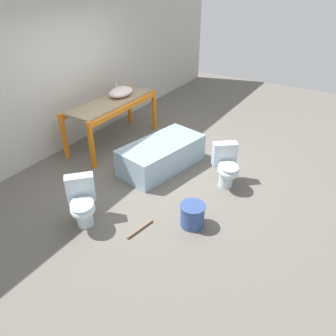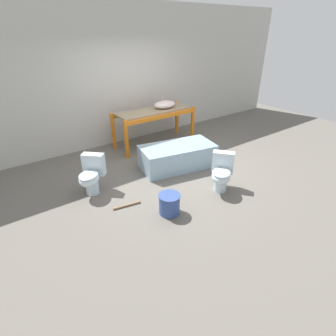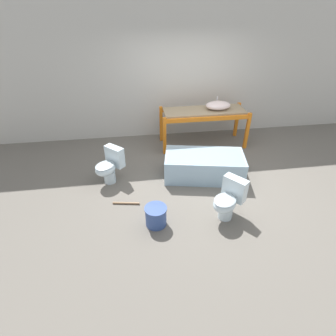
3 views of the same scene
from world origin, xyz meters
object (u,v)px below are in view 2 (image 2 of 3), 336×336
(bathtub_main, at_px, (177,155))
(toilet_near, at_px, (222,173))
(sink_basin, at_px, (165,104))
(toilet_far, at_px, (91,175))
(bucket_white, at_px, (169,204))

(bathtub_main, distance_m, toilet_near, 1.19)
(sink_basin, xyz_separation_m, toilet_near, (-0.55, -2.52, -0.61))
(sink_basin, distance_m, toilet_near, 2.65)
(toilet_far, bearing_deg, bathtub_main, 40.69)
(sink_basin, bearing_deg, toilet_near, -102.21)
(bathtub_main, height_order, toilet_far, toilet_far)
(sink_basin, bearing_deg, toilet_far, -152.96)
(sink_basin, xyz_separation_m, bucket_white, (-1.70, -2.54, -0.79))
(toilet_far, bearing_deg, bucket_white, -16.09)
(sink_basin, height_order, bucket_white, sink_basin)
(bathtub_main, relative_size, toilet_far, 2.41)
(sink_basin, distance_m, toilet_far, 2.82)
(bathtub_main, bearing_deg, bucket_white, -120.80)
(toilet_near, distance_m, toilet_far, 2.29)
(toilet_near, relative_size, toilet_far, 1.00)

